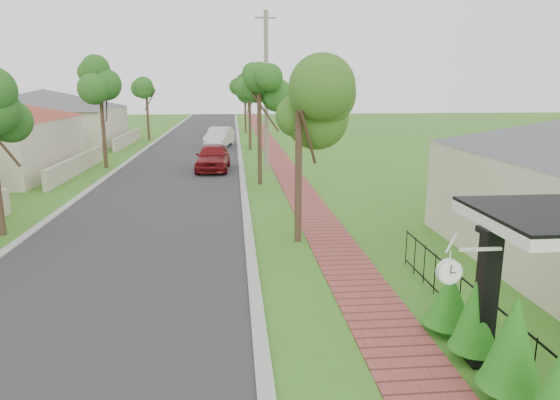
{
  "coord_description": "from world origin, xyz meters",
  "views": [
    {
      "loc": [
        0.21,
        -8.72,
        4.86
      ],
      "look_at": [
        1.57,
        5.82,
        1.5
      ],
      "focal_mm": 32.0,
      "sensor_mm": 36.0,
      "label": 1
    }
  ],
  "objects_px": {
    "porch_post": "(485,304)",
    "parked_car_red": "(213,157)",
    "parked_car_white": "(219,137)",
    "utility_pole": "(266,92)",
    "near_tree": "(299,105)",
    "station_clock": "(451,270)"
  },
  "relations": [
    {
      "from": "porch_post",
      "to": "station_clock",
      "type": "distance_m",
      "value": 1.26
    },
    {
      "from": "near_tree",
      "to": "utility_pole",
      "type": "distance_m",
      "value": 13.57
    },
    {
      "from": "utility_pole",
      "to": "station_clock",
      "type": "relative_size",
      "value": 8.37
    },
    {
      "from": "near_tree",
      "to": "station_clock",
      "type": "xyz_separation_m",
      "value": [
        1.49,
        -7.83,
        -2.33
      ]
    },
    {
      "from": "parked_car_red",
      "to": "utility_pole",
      "type": "bearing_deg",
      "value": -4.81
    },
    {
      "from": "parked_car_white",
      "to": "utility_pole",
      "type": "relative_size",
      "value": 0.53
    },
    {
      "from": "near_tree",
      "to": "porch_post",
      "type": "bearing_deg",
      "value": -72.46
    },
    {
      "from": "porch_post",
      "to": "utility_pole",
      "type": "bearing_deg",
      "value": 96.62
    },
    {
      "from": "parked_car_red",
      "to": "station_clock",
      "type": "relative_size",
      "value": 4.31
    },
    {
      "from": "porch_post",
      "to": "parked_car_red",
      "type": "bearing_deg",
      "value": 104.53
    },
    {
      "from": "porch_post",
      "to": "parked_car_red",
      "type": "height_order",
      "value": "porch_post"
    },
    {
      "from": "parked_car_white",
      "to": "utility_pole",
      "type": "bearing_deg",
      "value": -65.09
    },
    {
      "from": "utility_pole",
      "to": "parked_car_red",
      "type": "bearing_deg",
      "value": 172.44
    },
    {
      "from": "station_clock",
      "to": "parked_car_white",
      "type": "bearing_deg",
      "value": 97.87
    },
    {
      "from": "station_clock",
      "to": "utility_pole",
      "type": "bearing_deg",
      "value": 94.21
    },
    {
      "from": "utility_pole",
      "to": "station_clock",
      "type": "bearing_deg",
      "value": -85.79
    },
    {
      "from": "station_clock",
      "to": "near_tree",
      "type": "bearing_deg",
      "value": 100.76
    },
    {
      "from": "parked_car_red",
      "to": "parked_car_white",
      "type": "distance_m",
      "value": 11.53
    },
    {
      "from": "utility_pole",
      "to": "station_clock",
      "type": "xyz_separation_m",
      "value": [
        1.57,
        -21.4,
        -2.55
      ]
    },
    {
      "from": "station_clock",
      "to": "parked_car_red",
      "type": "bearing_deg",
      "value": 102.13
    },
    {
      "from": "near_tree",
      "to": "utility_pole",
      "type": "xyz_separation_m",
      "value": [
        -0.09,
        13.57,
        0.22
      ]
    },
    {
      "from": "parked_car_red",
      "to": "parked_car_white",
      "type": "xyz_separation_m",
      "value": [
        0.08,
        11.53,
        -0.0
      ]
    }
  ]
}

